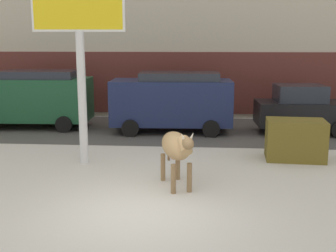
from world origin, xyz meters
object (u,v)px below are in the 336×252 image
object	(u,v)px
cow_tan	(177,147)
car_navy_van	(172,100)
car_darkgreen_van	(34,97)
car_black_hatchback	(302,109)
dumpster	(295,140)
billboard	(79,10)

from	to	relation	value
cow_tan	car_navy_van	xyz separation A→B (m)	(-0.56, 6.50, 0.25)
car_darkgreen_van	car_black_hatchback	bearing A→B (deg)	-1.42
car_darkgreen_van	car_black_hatchback	size ratio (longest dim) A/B	1.31
car_black_hatchback	dumpster	bearing A→B (deg)	-104.85
car_black_hatchback	cow_tan	bearing A→B (deg)	-123.54
dumpster	cow_tan	bearing A→B (deg)	-140.64
billboard	car_black_hatchback	xyz separation A→B (m)	(7.22, 4.76, -3.39)
dumpster	car_black_hatchback	bearing A→B (deg)	75.15
car_black_hatchback	billboard	bearing A→B (deg)	-146.61
car_navy_van	car_black_hatchback	size ratio (longest dim) A/B	1.31
cow_tan	car_darkgreen_van	xyz separation A→B (m)	(-6.24, 6.93, 0.25)
car_darkgreen_van	car_black_hatchback	world-z (taller)	car_darkgreen_van
billboard	car_navy_van	size ratio (longest dim) A/B	1.19
car_navy_van	dumpster	world-z (taller)	car_navy_van
car_navy_van	car_black_hatchback	world-z (taller)	car_navy_van
cow_tan	car_navy_van	world-z (taller)	car_navy_van
cow_tan	billboard	xyz separation A→B (m)	(-2.80, 1.90, 3.32)
billboard	car_darkgreen_van	size ratio (longest dim) A/B	1.19
car_darkgreen_van	car_navy_van	bearing A→B (deg)	-4.27
cow_tan	car_black_hatchback	distance (m)	7.99
cow_tan	car_navy_van	bearing A→B (deg)	94.95
billboard	car_black_hatchback	world-z (taller)	billboard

